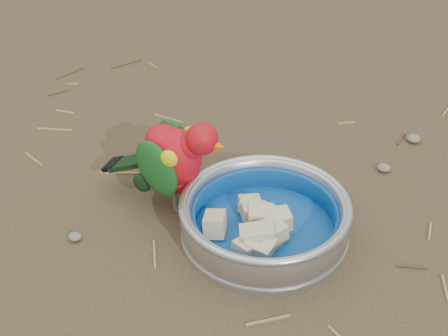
% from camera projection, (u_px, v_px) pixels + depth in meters
% --- Properties ---
extents(ground, '(60.00, 60.00, 0.00)m').
position_uv_depth(ground, '(220.00, 204.00, 1.04)').
color(ground, '#473725').
extents(food_bowl, '(0.24, 0.24, 0.02)m').
position_uv_depth(food_bowl, '(264.00, 232.00, 0.97)').
color(food_bowl, '#B2B2BA').
rests_on(food_bowl, ground).
extents(bowl_wall, '(0.24, 0.24, 0.04)m').
position_uv_depth(bowl_wall, '(265.00, 216.00, 0.96)').
color(bowl_wall, '#B2B2BA').
rests_on(bowl_wall, food_bowl).
extents(fruit_wedges, '(0.14, 0.14, 0.03)m').
position_uv_depth(fruit_wedges, '(265.00, 220.00, 0.96)').
color(fruit_wedges, '#CCB98C').
rests_on(fruit_wedges, food_bowl).
extents(lory_parrot, '(0.18, 0.10, 0.15)m').
position_uv_depth(lory_parrot, '(175.00, 165.00, 1.00)').
color(lory_parrot, '#B30B15').
rests_on(lory_parrot, ground).
extents(ground_debris, '(0.90, 0.80, 0.01)m').
position_uv_depth(ground_debris, '(215.00, 181.00, 1.08)').
color(ground_debris, olive).
rests_on(ground_debris, ground).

